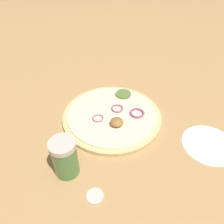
# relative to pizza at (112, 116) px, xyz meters

# --- Properties ---
(ground_plane) EXTENTS (3.00, 3.00, 0.00)m
(ground_plane) POSITION_rel_pizza_xyz_m (0.00, 0.00, -0.01)
(ground_plane) COLOR tan
(pizza) EXTENTS (0.27, 0.27, 0.03)m
(pizza) POSITION_rel_pizza_xyz_m (0.00, 0.00, 0.00)
(pizza) COLOR #D6B77A
(pizza) RESTS_ON ground_plane
(spice_jar) EXTENTS (0.05, 0.05, 0.09)m
(spice_jar) POSITION_rel_pizza_xyz_m (-0.02, 0.19, 0.04)
(spice_jar) COLOR #4C7F42
(spice_jar) RESTS_ON ground_plane
(loose_cap) EXTENTS (0.03, 0.03, 0.01)m
(loose_cap) POSITION_rel_pizza_xyz_m (-0.11, 0.20, -0.00)
(loose_cap) COLOR beige
(loose_cap) RESTS_ON ground_plane
(flour_patch) EXTENTS (0.13, 0.13, 0.00)m
(flour_patch) POSITION_rel_pizza_xyz_m (-0.24, -0.06, -0.01)
(flour_patch) COLOR white
(flour_patch) RESTS_ON ground_plane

